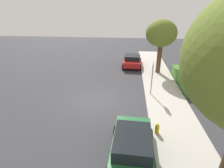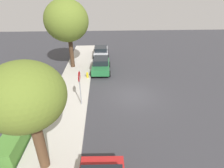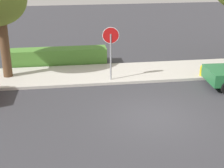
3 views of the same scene
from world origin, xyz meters
The scene contains 5 objects.
ground_plane centered at (0.00, 0.00, 0.00)m, with size 60.00×60.00×0.00m, color #38383D.
sidewalk_curb centered at (0.00, 5.14, 0.07)m, with size 32.00×2.96×0.14m, color beige.
stop_sign centered at (-1.23, 4.08, 1.94)m, with size 0.81×0.10×2.81m.
fire_hydrant centered at (3.51, 3.96, 0.36)m, with size 0.30×0.22×0.72m.
front_yard_hedge centered at (-3.82, 7.22, 0.49)m, with size 5.49×1.00×0.97m.
Camera 3 is at (-3.46, -11.92, 6.27)m, focal length 55.00 mm.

